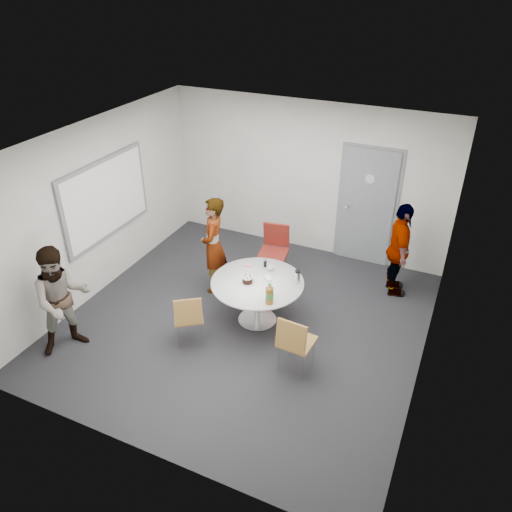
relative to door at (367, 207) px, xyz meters
The scene contains 15 objects.
floor 2.90m from the door, 113.90° to the right, with size 5.00×5.00×0.00m, color black.
ceiling 3.19m from the door, 113.90° to the right, with size 5.00×5.00×0.00m, color silver.
wall_back 1.15m from the door, behind, with size 5.00×5.00×0.00m, color silver.
wall_left 4.38m from the door, 145.41° to the right, with size 5.00×5.00×0.00m, color silver.
wall_right 2.87m from the door, 60.57° to the right, with size 5.00×5.00×0.00m, color silver.
wall_front 5.11m from the door, 102.45° to the right, with size 5.00×5.00×0.00m, color silver.
door is the anchor object (origin of this frame).
whiteboard 4.25m from the door, 147.34° to the right, with size 0.04×1.90×1.25m.
table 2.60m from the door, 111.23° to the right, with size 1.33×1.33×1.01m.
chair_near_left 3.65m from the door, 116.01° to the right, with size 0.55×0.56×0.81m.
chair_near_right 3.21m from the door, 91.52° to the right, with size 0.45×0.48×0.87m.
chair_far 1.72m from the door, 136.36° to the right, with size 0.52×0.55×0.94m.
person_main 2.70m from the door, 135.93° to the right, with size 0.58×0.38×1.59m, color #A5C6EA.
person_left 5.00m from the door, 127.62° to the right, with size 0.76×0.59×1.56m, color white.
person_right 1.10m from the door, 47.52° to the right, with size 0.91×0.38×1.54m, color black.
Camera 1 is at (2.58, -5.26, 4.63)m, focal length 35.00 mm.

